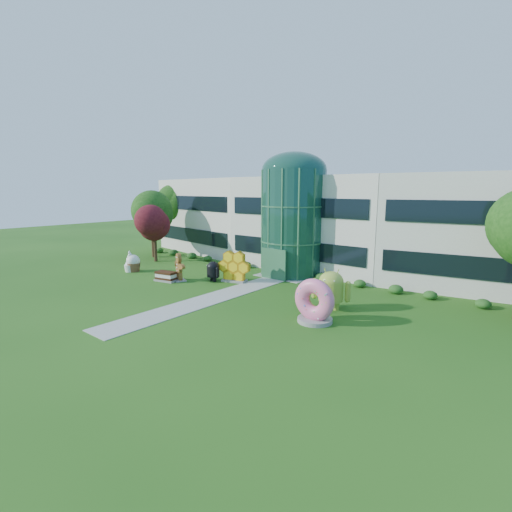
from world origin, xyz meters
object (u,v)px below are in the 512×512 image
Objects in this scene: gingerbread at (179,267)px; android_black at (213,270)px; donut at (315,300)px; android_green at (331,287)px.

android_black is at bearing 60.07° from gingerbread.
donut is 1.02× the size of gingerbread.
gingerbread is (-2.47, -1.80, 0.23)m from android_black.
donut reaches higher than gingerbread.
gingerbread is (-14.29, -1.25, -0.28)m from android_green.
donut is (12.28, -3.40, 0.36)m from android_black.
android_green is 11.85m from android_black.
android_black is (-11.83, 0.55, -0.51)m from android_green.
donut is (0.46, -2.85, -0.15)m from android_green.
android_black is 0.74× the size of donut.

